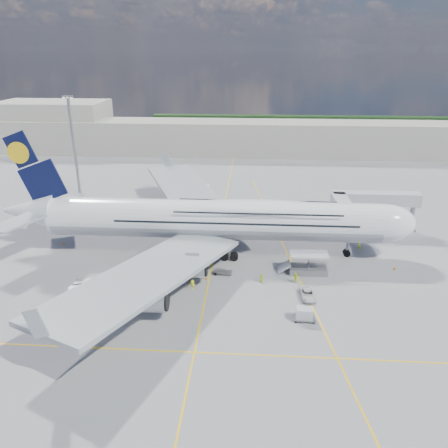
# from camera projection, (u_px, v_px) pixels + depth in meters

# --- Properties ---
(ground) EXTENTS (300.00, 300.00, 0.00)m
(ground) POSITION_uv_depth(u_px,v_px,m) (210.00, 277.00, 74.81)
(ground) COLOR gray
(ground) RESTS_ON ground
(taxi_line_main) EXTENTS (0.25, 220.00, 0.01)m
(taxi_line_main) POSITION_uv_depth(u_px,v_px,m) (210.00, 277.00, 74.81)
(taxi_line_main) COLOR yellow
(taxi_line_main) RESTS_ON ground
(taxi_line_cross) EXTENTS (120.00, 0.25, 0.01)m
(taxi_line_cross) POSITION_uv_depth(u_px,v_px,m) (194.00, 352.00, 56.29)
(taxi_line_cross) COLOR yellow
(taxi_line_cross) RESTS_ON ground
(taxi_line_diag) EXTENTS (14.16, 99.06, 0.01)m
(taxi_line_diag) POSITION_uv_depth(u_px,v_px,m) (288.00, 254.00, 83.19)
(taxi_line_diag) COLOR yellow
(taxi_line_diag) RESTS_ON ground
(airliner) EXTENTS (77.26, 79.15, 23.71)m
(airliner) POSITION_uv_depth(u_px,v_px,m) (216.00, 219.00, 81.49)
(airliner) COLOR white
(airliner) RESTS_ON ground
(jet_bridge) EXTENTS (18.80, 12.10, 8.50)m
(jet_bridge) POSITION_uv_depth(u_px,v_px,m) (363.00, 203.00, 89.77)
(jet_bridge) COLOR #B7B7BC
(jet_bridge) RESTS_ON ground
(cargo_loader) EXTENTS (8.53, 3.20, 3.67)m
(cargo_loader) POSITION_uv_depth(u_px,v_px,m) (307.00, 266.00, 75.97)
(cargo_loader) COLOR silver
(cargo_loader) RESTS_ON ground
(light_mast) EXTENTS (3.00, 0.70, 25.50)m
(light_mast) POSITION_uv_depth(u_px,v_px,m) (74.00, 144.00, 114.06)
(light_mast) COLOR gray
(light_mast) RESTS_ON ground
(terminal) EXTENTS (180.00, 16.00, 12.00)m
(terminal) POSITION_uv_depth(u_px,v_px,m) (235.00, 138.00, 160.53)
(terminal) COLOR #B2AD9E
(terminal) RESTS_ON ground
(hangar) EXTENTS (40.00, 22.00, 18.00)m
(hangar) POSITION_uv_depth(u_px,v_px,m) (54.00, 125.00, 168.43)
(hangar) COLOR #B2AD9E
(hangar) RESTS_ON ground
(tree_line) EXTENTS (160.00, 6.00, 8.00)m
(tree_line) POSITION_uv_depth(u_px,v_px,m) (326.00, 125.00, 200.42)
(tree_line) COLOR #193814
(tree_line) RESTS_ON ground
(dolly_row_a) EXTENTS (2.70, 1.62, 1.63)m
(dolly_row_a) POSITION_uv_depth(u_px,v_px,m) (75.00, 297.00, 67.06)
(dolly_row_a) COLOR gray
(dolly_row_a) RESTS_ON ground
(dolly_row_b) EXTENTS (2.98, 2.19, 0.39)m
(dolly_row_b) POSITION_uv_depth(u_px,v_px,m) (82.00, 281.00, 72.84)
(dolly_row_b) COLOR gray
(dolly_row_b) RESTS_ON ground
(dolly_row_c) EXTENTS (3.57, 2.85, 2.00)m
(dolly_row_c) POSITION_uv_depth(u_px,v_px,m) (155.00, 282.00, 71.06)
(dolly_row_c) COLOR gray
(dolly_row_c) RESTS_ON ground
(dolly_back) EXTENTS (3.30, 2.21, 0.45)m
(dolly_back) POSITION_uv_depth(u_px,v_px,m) (79.00, 288.00, 70.69)
(dolly_back) COLOR gray
(dolly_back) RESTS_ON ground
(dolly_nose_far) EXTENTS (3.26, 1.86, 2.01)m
(dolly_nose_far) POSITION_uv_depth(u_px,v_px,m) (304.00, 314.00, 62.52)
(dolly_nose_far) COLOR gray
(dolly_nose_far) RESTS_ON ground
(dolly_nose_near) EXTENTS (3.49, 2.36, 0.47)m
(dolly_nose_near) POSITION_uv_depth(u_px,v_px,m) (223.00, 272.00, 75.86)
(dolly_nose_near) COLOR gray
(dolly_nose_near) RESTS_ON ground
(baggage_tug) EXTENTS (3.12, 1.96, 1.81)m
(baggage_tug) POSITION_uv_depth(u_px,v_px,m) (126.00, 304.00, 65.40)
(baggage_tug) COLOR silver
(baggage_tug) RESTS_ON ground
(catering_truck_inner) EXTENTS (5.79, 2.43, 3.41)m
(catering_truck_inner) POSITION_uv_depth(u_px,v_px,m) (193.00, 223.00, 93.71)
(catering_truck_inner) COLOR gray
(catering_truck_inner) RESTS_ON ground
(catering_truck_outer) EXTENTS (6.96, 3.68, 3.94)m
(catering_truck_outer) POSITION_uv_depth(u_px,v_px,m) (196.00, 188.00, 116.80)
(catering_truck_outer) COLOR gray
(catering_truck_outer) RESTS_ON ground
(service_van) EXTENTS (2.42, 4.75, 1.29)m
(service_van) POSITION_uv_depth(u_px,v_px,m) (308.00, 294.00, 68.41)
(service_van) COLOR silver
(service_van) RESTS_ON ground
(crew_nose) EXTENTS (0.80, 0.78, 1.84)m
(crew_nose) POSITION_uv_depth(u_px,v_px,m) (359.00, 246.00, 84.51)
(crew_nose) COLOR #DAFF1A
(crew_nose) RESTS_ON ground
(crew_loader) EXTENTS (1.06, 1.13, 1.85)m
(crew_loader) POSITION_uv_depth(u_px,v_px,m) (295.00, 278.00, 72.64)
(crew_loader) COLOR #CBFA1A
(crew_loader) RESTS_ON ground
(crew_wing) EXTENTS (0.53, 1.14, 1.91)m
(crew_wing) POSITION_uv_depth(u_px,v_px,m) (180.00, 275.00, 73.46)
(crew_wing) COLOR #B5FF1A
(crew_wing) RESTS_ON ground
(crew_van) EXTENTS (0.82, 0.93, 1.59)m
(crew_van) POSITION_uv_depth(u_px,v_px,m) (261.00, 278.00, 72.92)
(crew_van) COLOR #ABDA17
(crew_van) RESTS_ON ground
(crew_tug) EXTENTS (1.23, 0.83, 1.77)m
(crew_tug) POSITION_uv_depth(u_px,v_px,m) (193.00, 285.00, 70.67)
(crew_tug) COLOR #F1FF1A
(crew_tug) RESTS_ON ground
(cone_nose) EXTENTS (0.47, 0.47, 0.59)m
(cone_nose) POSITION_uv_depth(u_px,v_px,m) (395.00, 268.00, 77.28)
(cone_nose) COLOR orange
(cone_nose) RESTS_ON ground
(cone_wing_left_inner) EXTENTS (0.45, 0.45, 0.57)m
(cone_wing_left_inner) POSITION_uv_depth(u_px,v_px,m) (205.00, 224.00, 96.76)
(cone_wing_left_inner) COLOR orange
(cone_wing_left_inner) RESTS_ON ground
(cone_wing_left_outer) EXTENTS (0.45, 0.45, 0.58)m
(cone_wing_left_outer) POSITION_uv_depth(u_px,v_px,m) (164.00, 203.00, 110.36)
(cone_wing_left_outer) COLOR orange
(cone_wing_left_outer) RESTS_ON ground
(cone_wing_right_inner) EXTENTS (0.41, 0.41, 0.52)m
(cone_wing_right_inner) POSITION_uv_depth(u_px,v_px,m) (206.00, 278.00, 73.98)
(cone_wing_right_inner) COLOR orange
(cone_wing_right_inner) RESTS_ON ground
(cone_wing_right_outer) EXTENTS (0.43, 0.43, 0.54)m
(cone_wing_right_outer) POSITION_uv_depth(u_px,v_px,m) (80.00, 293.00, 69.34)
(cone_wing_right_outer) COLOR orange
(cone_wing_right_outer) RESTS_ON ground
(cone_tail) EXTENTS (0.45, 0.45, 0.57)m
(cone_tail) POSITION_uv_depth(u_px,v_px,m) (63.00, 243.00, 87.38)
(cone_tail) COLOR orange
(cone_tail) RESTS_ON ground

